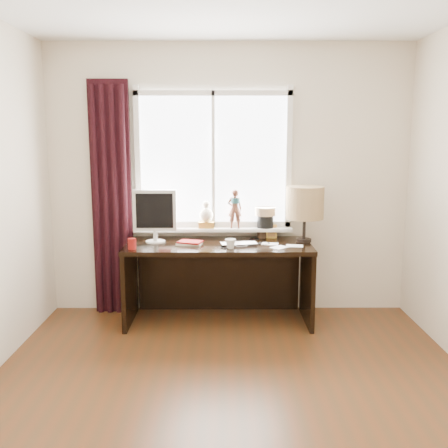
{
  "coord_description": "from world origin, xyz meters",
  "views": [
    {
      "loc": [
        -0.06,
        -2.86,
        1.72
      ],
      "look_at": [
        -0.05,
        1.25,
        1.0
      ],
      "focal_mm": 40.0,
      "sensor_mm": 36.0,
      "label": 1
    }
  ],
  "objects_px": {
    "laptop": "(239,244)",
    "mug": "(231,243)",
    "desk": "(219,267)",
    "table_lamp": "(305,203)",
    "red_cup": "(132,244)",
    "monitor": "(155,213)"
  },
  "relations": [
    {
      "from": "laptop",
      "to": "table_lamp",
      "type": "height_order",
      "value": "table_lamp"
    },
    {
      "from": "mug",
      "to": "desk",
      "type": "xyz_separation_m",
      "value": [
        -0.11,
        0.3,
        -0.29
      ]
    },
    {
      "from": "laptop",
      "to": "mug",
      "type": "xyz_separation_m",
      "value": [
        -0.08,
        -0.13,
        0.03
      ]
    },
    {
      "from": "red_cup",
      "to": "desk",
      "type": "bearing_deg",
      "value": 23.17
    },
    {
      "from": "red_cup",
      "to": "desk",
      "type": "relative_size",
      "value": 0.06
    },
    {
      "from": "monitor",
      "to": "laptop",
      "type": "bearing_deg",
      "value": -9.8
    },
    {
      "from": "laptop",
      "to": "desk",
      "type": "height_order",
      "value": "laptop"
    },
    {
      "from": "mug",
      "to": "laptop",
      "type": "bearing_deg",
      "value": 57.8
    },
    {
      "from": "monitor",
      "to": "table_lamp",
      "type": "height_order",
      "value": "table_lamp"
    },
    {
      "from": "red_cup",
      "to": "desk",
      "type": "height_order",
      "value": "red_cup"
    },
    {
      "from": "mug",
      "to": "table_lamp",
      "type": "distance_m",
      "value": 0.81
    },
    {
      "from": "desk",
      "to": "table_lamp",
      "type": "xyz_separation_m",
      "value": [
        0.8,
        -0.02,
        0.61
      ]
    },
    {
      "from": "red_cup",
      "to": "desk",
      "type": "xyz_separation_m",
      "value": [
        0.75,
        0.32,
        -0.29
      ]
    },
    {
      "from": "red_cup",
      "to": "table_lamp",
      "type": "relative_size",
      "value": 0.18
    },
    {
      "from": "desk",
      "to": "mug",
      "type": "bearing_deg",
      "value": -70.33
    },
    {
      "from": "desk",
      "to": "table_lamp",
      "type": "bearing_deg",
      "value": -1.21
    },
    {
      "from": "mug",
      "to": "table_lamp",
      "type": "bearing_deg",
      "value": 22.36
    },
    {
      "from": "table_lamp",
      "to": "monitor",
      "type": "bearing_deg",
      "value": -179.08
    },
    {
      "from": "laptop",
      "to": "monitor",
      "type": "height_order",
      "value": "monitor"
    },
    {
      "from": "mug",
      "to": "monitor",
      "type": "xyz_separation_m",
      "value": [
        -0.7,
        0.26,
        0.23
      ]
    },
    {
      "from": "red_cup",
      "to": "table_lamp",
      "type": "distance_m",
      "value": 1.62
    },
    {
      "from": "mug",
      "to": "table_lamp",
      "type": "height_order",
      "value": "table_lamp"
    }
  ]
}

